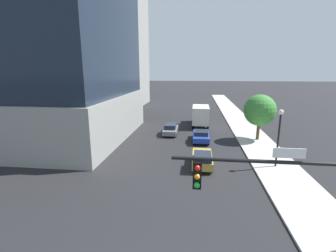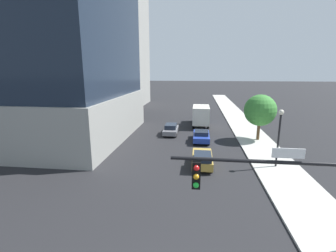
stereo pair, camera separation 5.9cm
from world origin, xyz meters
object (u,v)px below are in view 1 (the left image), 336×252
object	(u,v)px
box_truck	(201,114)
construction_building	(117,28)
street_lamp	(279,129)
car_gold	(202,159)
street_tree	(260,110)
car_blue	(201,136)
car_gray	(171,129)
traffic_light_pole	(280,192)

from	to	relation	value
box_truck	construction_building	bearing A→B (deg)	131.99
street_lamp	car_gold	xyz separation A→B (m)	(-6.49, -0.45, -2.82)
street_tree	car_blue	xyz separation A→B (m)	(-6.92, -1.12, -3.08)
car_gray	box_truck	size ratio (longest dim) A/B	0.63
construction_building	street_lamp	xyz separation A→B (m)	(26.71, -38.74, -14.77)
street_lamp	box_truck	distance (m)	17.60
traffic_light_pole	construction_building	bearing A→B (deg)	113.85
traffic_light_pole	car_blue	size ratio (longest dim) A/B	1.44
street_tree	car_gray	bearing A→B (deg)	170.79
traffic_light_pole	car_gold	distance (m)	12.93
traffic_light_pole	street_lamp	xyz separation A→B (m)	(3.99, 12.66, -0.58)
box_truck	street_lamp	bearing A→B (deg)	-68.27
street_tree	car_blue	distance (m)	7.66
street_lamp	car_gray	bearing A→B (deg)	135.27
box_truck	car_blue	bearing A→B (deg)	-90.00
street_lamp	car_gray	size ratio (longest dim) A/B	1.18
street_lamp	car_gray	distance (m)	15.09
car_gold	box_truck	distance (m)	16.75
car_gold	car_gray	bearing A→B (deg)	110.38
car_gray	car_gold	world-z (taller)	car_gold
construction_building	box_truck	bearing A→B (deg)	-48.01
construction_building	car_gold	size ratio (longest dim) A/B	10.19
construction_building	box_truck	size ratio (longest dim) A/B	6.39
traffic_light_pole	car_gray	bearing A→B (deg)	105.80
traffic_light_pole	street_tree	distance (m)	21.77
car_gray	car_blue	world-z (taller)	car_gray
car_gold	street_tree	bearing A→B (deg)	52.73
car_gray	car_blue	bearing A→B (deg)	-35.69
construction_building	car_gray	size ratio (longest dim) A/B	10.17
construction_building	street_tree	xyz separation A→B (m)	(27.15, -30.09, -14.53)
car_blue	traffic_light_pole	bearing A→B (deg)	-82.95
traffic_light_pole	car_gray	size ratio (longest dim) A/B	1.50
street_tree	car_gray	world-z (taller)	street_tree
traffic_light_pole	street_lamp	bearing A→B (deg)	72.51
street_lamp	street_tree	world-z (taller)	street_tree
car_blue	box_truck	size ratio (longest dim) A/B	0.65
box_truck	street_tree	bearing A→B (deg)	-47.75
car_gold	box_truck	world-z (taller)	box_truck
construction_building	car_gold	bearing A→B (deg)	-62.70
construction_building	car_blue	size ratio (longest dim) A/B	9.78
street_tree	car_blue	world-z (taller)	street_tree
construction_building	car_gold	xyz separation A→B (m)	(20.22, -39.18, -17.59)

